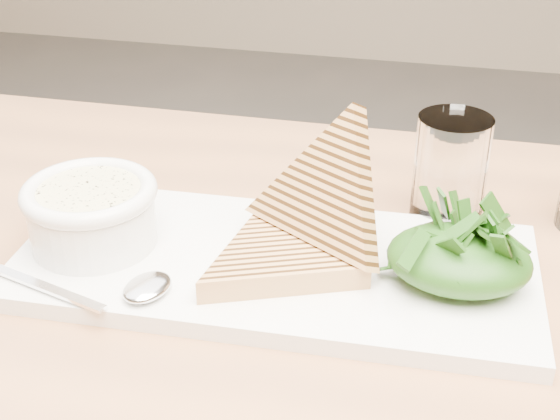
% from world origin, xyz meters
% --- Properties ---
extents(table_top, '(1.19, 0.80, 0.04)m').
position_xyz_m(table_top, '(0.06, 0.04, 0.76)').
color(table_top, '#A0673E').
rests_on(table_top, ground).
extents(table_leg_bl, '(0.06, 0.06, 0.74)m').
position_xyz_m(table_leg_bl, '(-0.49, 0.39, 0.37)').
color(table_leg_bl, '#A0673E').
rests_on(table_leg_bl, ground).
extents(platter, '(0.43, 0.21, 0.02)m').
position_xyz_m(platter, '(-0.02, 0.12, 0.79)').
color(platter, white).
rests_on(platter, table_top).
extents(soup_bowl, '(0.11, 0.11, 0.04)m').
position_xyz_m(soup_bowl, '(-0.17, 0.11, 0.81)').
color(soup_bowl, white).
rests_on(soup_bowl, platter).
extents(soup, '(0.09, 0.09, 0.01)m').
position_xyz_m(soup, '(-0.17, 0.11, 0.84)').
color(soup, beige).
rests_on(soup, soup_bowl).
extents(bowl_rim, '(0.11, 0.11, 0.01)m').
position_xyz_m(bowl_rim, '(-0.17, 0.11, 0.84)').
color(bowl_rim, white).
rests_on(bowl_rim, soup_bowl).
extents(sandwich_flat, '(0.20, 0.20, 0.02)m').
position_xyz_m(sandwich_flat, '(-0.01, 0.10, 0.80)').
color(sandwich_flat, '#BA834C').
rests_on(sandwich_flat, platter).
extents(sandwich_lean, '(0.21, 0.21, 0.18)m').
position_xyz_m(sandwich_lean, '(0.02, 0.14, 0.84)').
color(sandwich_lean, '#BA834C').
rests_on(sandwich_lean, sandwich_flat).
extents(salad_base, '(0.11, 0.09, 0.04)m').
position_xyz_m(salad_base, '(0.13, 0.12, 0.81)').
color(salad_base, black).
rests_on(salad_base, platter).
extents(arugula_pile, '(0.11, 0.10, 0.05)m').
position_xyz_m(arugula_pile, '(0.13, 0.12, 0.82)').
color(arugula_pile, '#235414').
rests_on(arugula_pile, platter).
extents(spoon_bowl, '(0.04, 0.05, 0.01)m').
position_xyz_m(spoon_bowl, '(-0.10, 0.05, 0.80)').
color(spoon_bowl, silver).
rests_on(spoon_bowl, platter).
extents(spoon_handle, '(0.11, 0.04, 0.00)m').
position_xyz_m(spoon_handle, '(-0.18, 0.03, 0.80)').
color(spoon_handle, silver).
rests_on(spoon_handle, platter).
extents(glass_near, '(0.07, 0.07, 0.10)m').
position_xyz_m(glass_near, '(0.12, 0.24, 0.83)').
color(glass_near, white).
rests_on(glass_near, table_top).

